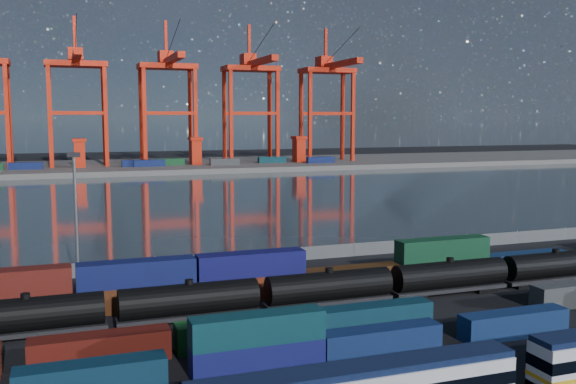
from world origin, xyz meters
name	(u,v)px	position (x,y,z in m)	size (l,w,h in m)	color
ground	(382,316)	(0.00, 0.00, 0.00)	(700.00, 700.00, 0.00)	black
harbor_water	(192,199)	(0.00, 105.00, 0.01)	(700.00, 700.00, 0.00)	#2C3A40
far_quay	(143,166)	(0.00, 210.00, 1.00)	(700.00, 70.00, 2.00)	#514F4C
distant_mountains	(98,36)	(63.02, 1600.00, 220.29)	(2470.00, 1100.00, 520.00)	#1E2630
container_row_south	(565,308)	(15.22, -9.68, 2.09)	(139.60, 2.29, 4.89)	#47494C
container_row_mid	(313,322)	(-9.30, -3.53, 1.51)	(141.40, 2.40, 5.11)	#46494C
container_row_north	(234,279)	(-13.28, 11.10, 2.47)	(142.30, 2.58, 5.49)	navy
tanker_string	(504,271)	(19.12, 4.70, 2.27)	(123.22, 3.16, 4.52)	black
waterfront_fence	(293,254)	(0.00, 28.00, 1.00)	(160.12, 0.12, 2.20)	#595B5E
yard_light_mast	(76,210)	(-30.00, 26.00, 9.30)	(1.60, 0.40, 16.60)	slate
gantry_cranes	(123,77)	(-7.50, 203.41, 36.73)	(198.04, 44.25, 59.92)	red
quay_containers	(118,164)	(-11.00, 195.46, 3.30)	(172.58, 10.99, 2.60)	navy
straddle_carriers	(139,151)	(-2.50, 200.00, 7.82)	(140.00, 7.00, 11.10)	red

